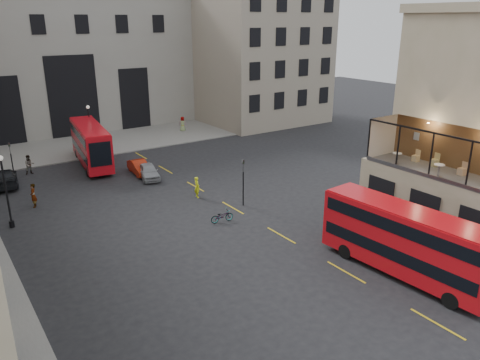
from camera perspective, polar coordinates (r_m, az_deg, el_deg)
ground at (r=30.08m, az=15.42°, el=-9.69°), size 140.00×140.00×0.00m
host_building_main at (r=35.50m, az=27.13°, el=6.70°), size 7.26×11.40×15.10m
host_frontage at (r=34.06m, az=22.90°, el=-2.91°), size 3.00×11.00×4.50m
cafe_floor at (r=33.33m, az=23.40°, el=0.76°), size 3.00×10.00×0.10m
gateway at (r=66.49m, az=-21.30°, el=13.74°), size 35.00×10.60×18.00m
building_right at (r=69.74m, az=1.42°, el=16.00°), size 16.60×18.60×20.00m
pavement_far at (r=58.13m, az=-18.73°, el=4.05°), size 40.00×12.00×0.12m
traffic_light_near at (r=36.59m, az=0.39°, el=0.42°), size 0.16×0.20×3.80m
traffic_light_far at (r=46.30m, az=-26.11°, el=2.45°), size 0.16×0.20×3.80m
street_lamp_a at (r=36.56m, az=-26.54°, el=-1.74°), size 0.36×0.36×5.33m
street_lamp_b at (r=53.85m, az=-17.76°, el=5.58°), size 0.36×0.36×5.33m
bus_near at (r=28.40m, az=19.48°, el=-6.74°), size 3.03×10.34×4.07m
bus_far at (r=49.46m, az=-17.75°, el=4.33°), size 3.75×10.54×4.12m
car_a at (r=44.33m, az=-11.10°, el=1.05°), size 2.44×4.25×1.36m
car_b at (r=45.86m, az=-12.16°, el=1.53°), size 1.65×3.96×1.27m
car_c at (r=46.54m, az=-26.74°, el=0.24°), size 2.66×5.24×1.46m
bicycle at (r=34.32m, az=-2.21°, el=-4.41°), size 1.81×0.83×0.92m
cyclist at (r=38.96m, az=-5.27°, el=-0.86°), size 0.51×0.70×1.79m
pedestrian_a at (r=48.96m, az=-24.28°, el=1.72°), size 0.93×0.74×1.87m
pedestrian_b at (r=49.27m, az=-16.61°, el=2.72°), size 1.38×1.25×1.86m
pedestrian_c at (r=53.04m, az=-16.51°, el=3.91°), size 1.22×0.76×1.93m
pedestrian_d at (r=62.49m, az=-7.01°, el=6.78°), size 1.12×1.10×1.95m
pedestrian_e at (r=40.23m, az=-23.90°, el=-1.74°), size 0.65×0.81×1.92m
cafe_table_mid at (r=32.19m, az=23.10°, el=1.30°), size 0.66×0.66×0.82m
cafe_table_far at (r=34.04m, az=18.59°, el=2.72°), size 0.63×0.63×0.79m
cafe_chair_b at (r=33.22m, az=25.45°, el=0.98°), size 0.49×0.49×0.87m
cafe_chair_c at (r=34.49m, az=22.62°, el=2.02°), size 0.52×0.52×0.91m
cafe_chair_d at (r=35.17m, az=20.64°, el=2.53°), size 0.43×0.43×0.83m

